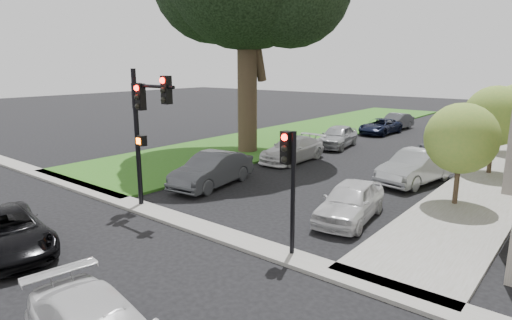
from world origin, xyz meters
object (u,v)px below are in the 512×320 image
Objects in this scene: traffic_signal_main at (143,114)px; car_parked_1 at (416,167)px; car_parked_4 at (491,129)px; car_parked_8 at (380,126)px; car_parked_6 at (293,149)px; car_parked_2 at (450,148)px; car_cross_near at (5,232)px; small_tree_b at (495,116)px; car_parked_7 at (337,136)px; car_parked_0 at (350,201)px; small_tree_a at (461,138)px; car_parked_9 at (396,122)px; traffic_signal_secondary at (289,170)px; car_parked_5 at (212,170)px; car_parked_3 at (467,140)px.

traffic_signal_main reaches higher than car_parked_1.
traffic_signal_main is 1.16× the size of car_parked_4.
car_parked_4 reaches higher than car_parked_8.
traffic_signal_main is 1.14× the size of car_parked_1.
car_parked_1 is 7.43m from car_parked_6.
car_parked_1 reaches higher than car_parked_2.
car_cross_near is at bearing -104.21° from car_parked_1.
small_tree_b is 0.94× the size of car_parked_6.
traffic_signal_main reaches higher than car_parked_7.
car_parked_0 is at bearing -66.61° from car_parked_8.
small_tree_a reaches higher than car_parked_9.
traffic_signal_secondary reaches higher than car_parked_2.
car_parked_7 is at bearing 169.48° from small_tree_b.
car_parked_0 is (6.98, 9.27, 0.06)m from car_cross_near.
car_parked_1 is (7.08, 10.62, -3.02)m from traffic_signal_main.
car_parked_2 is at bearing -7.01° from car_cross_near.
car_parked_7 is 1.05× the size of car_parked_9.
car_parked_5 is 0.97× the size of car_parked_6.
car_parked_1 is 1.07× the size of car_parked_3.
car_parked_1 is at bearing -57.43° from car_parked_8.
car_parked_1 is 0.90× the size of car_parked_2.
small_tree_b reaches higher than car_parked_8.
car_parked_0 is at bearing 89.35° from traffic_signal_secondary.
small_tree_b is at bearing 68.20° from car_parked_1.
car_parked_7 is 7.48m from car_parked_8.
car_parked_5 is at bearing -99.07° from car_parked_7.
small_tree_b is 13.70m from car_parked_4.
car_parked_7 is at bearing 113.76° from traffic_signal_secondary.
small_tree_a reaches higher than car_parked_7.
traffic_signal_main is 28.99m from car_parked_4.
car_parked_4 is at bearing 81.24° from car_parked_0.
car_parked_5 is at bearing 94.47° from traffic_signal_main.
car_parked_3 is at bearing 81.27° from car_parked_0.
car_cross_near is 23.59m from car_parked_2.
small_tree_a is 18.88m from car_parked_8.
small_tree_b is 14.94m from traffic_signal_secondary.
car_cross_near is (-0.05, -5.35, -3.17)m from traffic_signal_main.
small_tree_b is 13.89m from car_parked_8.
car_parked_3 is 8.45m from car_parked_7.
traffic_signal_secondary is at bearing -42.52° from car_cross_near.
car_parked_7 is at bearing -132.86° from car_parked_4.
car_parked_0 is 13.27m from car_parked_2.
traffic_signal_main is 24.19m from car_parked_8.
car_parked_0 is 0.89× the size of car_parked_4.
car_parked_1 is 1.07× the size of car_parked_7.
car_parked_4 is at bearing 66.31° from car_parked_6.
car_parked_1 is at bearing -121.65° from small_tree_b.
car_cross_near is 26.77m from car_parked_3.
car_parked_3 is 18.05m from car_parked_5.
car_parked_6 is (-9.91, 2.76, -2.10)m from small_tree_a.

